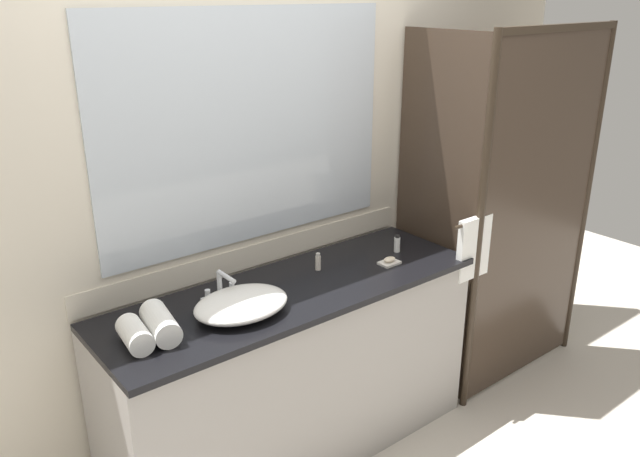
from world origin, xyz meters
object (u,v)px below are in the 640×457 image
sink_basin (241,304)px  faucet (221,289)px  soap_dish (389,261)px  amenity_bottle_shampoo (318,262)px  rolled_towel_middle (161,323)px  amenity_bottle_lotion (397,244)px  rolled_towel_near_edge (135,335)px

sink_basin → faucet: (-0.00, 0.16, 0.00)m
faucet → soap_dish: faucet is taller
faucet → soap_dish: (0.83, -0.18, -0.03)m
sink_basin → faucet: bearing=90.0°
amenity_bottle_shampoo → soap_dish: bearing=-27.6°
sink_basin → rolled_towel_middle: size_ratio=1.71×
amenity_bottle_shampoo → rolled_towel_middle: 0.86m
amenity_bottle_shampoo → amenity_bottle_lotion: bearing=-9.5°
amenity_bottle_lotion → amenity_bottle_shampoo: bearing=170.5°
amenity_bottle_lotion → amenity_bottle_shampoo: size_ratio=1.07×
amenity_bottle_shampoo → rolled_towel_middle: rolled_towel_middle is taller
amenity_bottle_lotion → rolled_towel_near_edge: rolled_towel_near_edge is taller
soap_dish → rolled_towel_near_edge: bearing=178.0°
sink_basin → rolled_towel_middle: bearing=173.3°
amenity_bottle_lotion → rolled_towel_near_edge: size_ratio=0.48×
faucet → rolled_towel_middle: bearing=-159.9°
sink_basin → amenity_bottle_lotion: (0.97, 0.07, 0.00)m
rolled_towel_near_edge → faucet: bearing=17.1°
faucet → amenity_bottle_lotion: (0.97, -0.09, -0.00)m
soap_dish → rolled_towel_middle: bearing=177.1°
sink_basin → soap_dish: (0.83, -0.02, -0.03)m
sink_basin → amenity_bottle_lotion: amenity_bottle_lotion is taller
sink_basin → rolled_towel_near_edge: bearing=176.8°
faucet → amenity_bottle_lotion: faucet is taller
amenity_bottle_lotion → faucet: bearing=174.5°
amenity_bottle_shampoo → rolled_towel_near_edge: 0.98m
rolled_towel_middle → amenity_bottle_shampoo: bearing=7.0°
rolled_towel_near_edge → amenity_bottle_shampoo: bearing=7.1°
soap_dish → amenity_bottle_lotion: amenity_bottle_lotion is taller
soap_dish → amenity_bottle_shampoo: bearing=152.4°
sink_basin → rolled_towel_near_edge: (-0.45, 0.03, 0.01)m
soap_dish → rolled_towel_middle: size_ratio=0.42×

